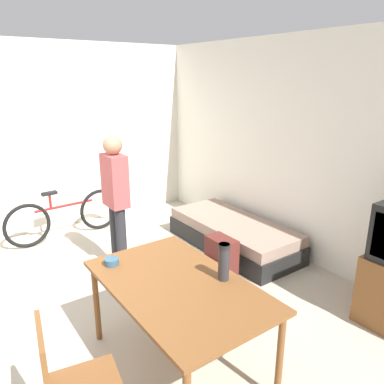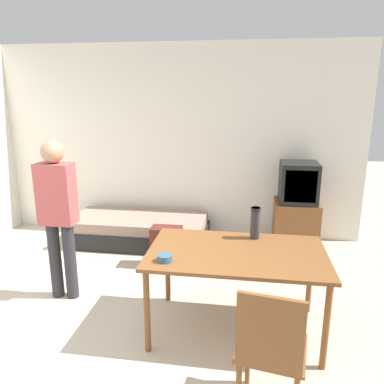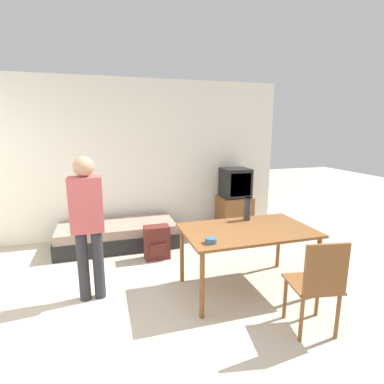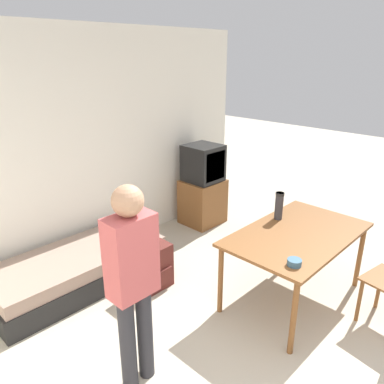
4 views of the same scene
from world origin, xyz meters
The scene contains 10 objects.
ground_plane centered at (0.00, 0.00, 0.00)m, with size 20.00×20.00×0.00m, color #B2A893.
wall_back centered at (0.00, 3.24, 1.35)m, with size 5.63×0.06×2.70m.
daybed centered at (-0.22, 2.72, 0.19)m, with size 1.88×0.83×0.38m.
tv centered at (1.89, 2.83, 0.56)m, with size 0.56×0.51×1.18m.
dining_table centered at (1.17, 0.91, 0.68)m, with size 1.48×0.90×0.75m.
wooden_chair centered at (1.41, -0.01, 0.53)m, with size 0.49×0.49×0.94m.
person_standing centered at (-0.58, 1.22, 0.93)m, with size 0.34×0.22×1.61m.
thermos_flask centered at (1.32, 1.23, 0.91)m, with size 0.09×0.09×0.29m.
mate_bowl centered at (0.62, 0.64, 0.78)m, with size 0.12×0.12×0.05m.
backpack centered at (0.31, 2.06, 0.24)m, with size 0.36×0.25×0.49m.
Camera 3 is at (-0.39, -2.03, 1.89)m, focal length 28.00 mm.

